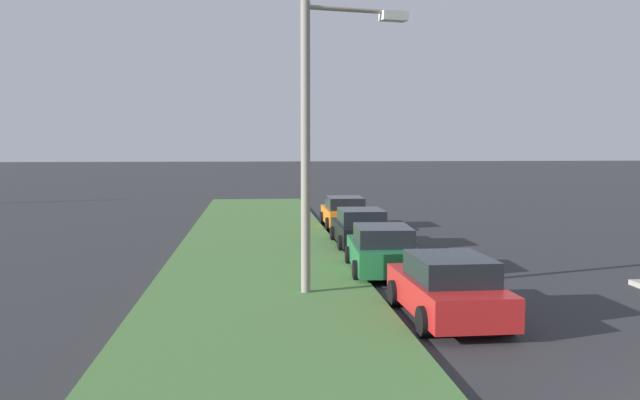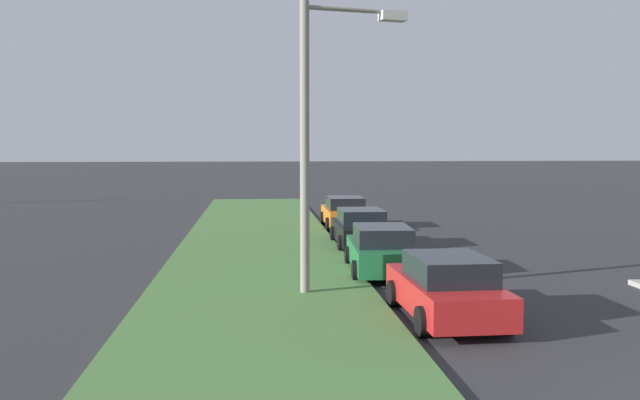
{
  "view_description": "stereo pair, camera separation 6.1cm",
  "coord_description": "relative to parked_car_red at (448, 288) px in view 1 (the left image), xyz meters",
  "views": [
    {
      "loc": [
        -8.34,
        7.54,
        3.93
      ],
      "look_at": [
        19.16,
        4.93,
        1.7
      ],
      "focal_mm": 39.02,
      "sensor_mm": 36.0,
      "label": 1
    },
    {
      "loc": [
        -8.35,
        7.48,
        3.93
      ],
      "look_at": [
        19.16,
        4.93,
        1.7
      ],
      "focal_mm": 39.02,
      "sensor_mm": 36.0,
      "label": 2
    }
  ],
  "objects": [
    {
      "name": "parked_car_red",
      "position": [
        0.0,
        0.0,
        0.0
      ],
      "size": [
        4.34,
        2.1,
        1.47
      ],
      "rotation": [
        0.0,
        0.0,
        0.02
      ],
      "color": "red",
      "rests_on": "ground"
    },
    {
      "name": "parked_car_black",
      "position": [
        11.07,
        0.27,
        0.0
      ],
      "size": [
        4.31,
        2.05,
        1.47
      ],
      "rotation": [
        0.0,
        0.0,
        -0.01
      ],
      "color": "black",
      "rests_on": "ground"
    },
    {
      "name": "parked_car_orange",
      "position": [
        17.23,
        0.09,
        0.0
      ],
      "size": [
        4.31,
        2.03,
        1.47
      ],
      "rotation": [
        0.0,
        0.0,
        -0.0
      ],
      "color": "orange",
      "rests_on": "ground"
    },
    {
      "name": "parked_car_green",
      "position": [
        5.6,
        0.44,
        0.0
      ],
      "size": [
        4.39,
        2.19,
        1.47
      ],
      "rotation": [
        0.0,
        0.0,
        -0.05
      ],
      "color": "#1E6B38",
      "rests_on": "ground"
    },
    {
      "name": "grass_median",
      "position": [
        3.38,
        4.13,
        -0.66
      ],
      "size": [
        60.0,
        6.0,
        0.12
      ],
      "primitive_type": "cube",
      "color": "#477238",
      "rests_on": "ground"
    },
    {
      "name": "streetlight",
      "position": [
        2.76,
        2.64,
        3.67
      ],
      "size": [
        0.89,
        2.84,
        7.5
      ],
      "color": "gray",
      "rests_on": "ground"
    }
  ]
}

